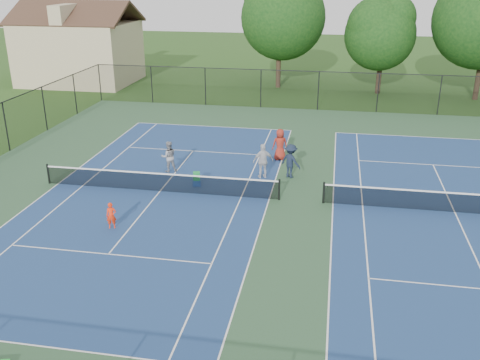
% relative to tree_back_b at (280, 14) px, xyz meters
% --- Properties ---
extents(ground, '(140.00, 140.00, 0.00)m').
position_rel_tree_back_b_xyz_m(ground, '(4.00, -26.00, -6.60)').
color(ground, '#234716').
rests_on(ground, ground).
extents(court_pad, '(36.00, 36.00, 0.01)m').
position_rel_tree_back_b_xyz_m(court_pad, '(4.00, -26.00, -6.59)').
color(court_pad, '#305530').
rests_on(court_pad, ground).
extents(tennis_court_left, '(12.00, 23.83, 1.07)m').
position_rel_tree_back_b_xyz_m(tennis_court_left, '(-3.00, -26.00, -6.50)').
color(tennis_court_left, navy).
rests_on(tennis_court_left, ground).
extents(tennis_court_right, '(12.00, 23.83, 1.07)m').
position_rel_tree_back_b_xyz_m(tennis_court_right, '(11.00, -26.00, -6.50)').
color(tennis_court_right, navy).
rests_on(tennis_court_right, ground).
extents(perimeter_fence, '(36.08, 36.08, 3.02)m').
position_rel_tree_back_b_xyz_m(perimeter_fence, '(4.00, -26.00, -4.99)').
color(perimeter_fence, black).
rests_on(perimeter_fence, ground).
extents(tree_back_b, '(7.60, 7.60, 10.03)m').
position_rel_tree_back_b_xyz_m(tree_back_b, '(0.00, 0.00, 0.00)').
color(tree_back_b, '#2D2116').
rests_on(tree_back_b, ground).
extents(tree_back_c, '(6.00, 6.00, 8.40)m').
position_rel_tree_back_b_xyz_m(tree_back_c, '(9.00, -1.00, -1.11)').
color(tree_back_c, '#2D2116').
rests_on(tree_back_c, ground).
extents(clapboard_house, '(10.80, 8.10, 7.65)m').
position_rel_tree_back_b_xyz_m(clapboard_house, '(-19.00, -1.00, -3.50)').
color(clapboard_house, tan).
rests_on(clapboard_house, ground).
extents(child_player, '(0.49, 0.40, 1.16)m').
position_rel_tree_back_b_xyz_m(child_player, '(-3.75, -30.22, -6.02)').
color(child_player, '#FF3210').
rests_on(child_player, ground).
extents(instructor, '(1.03, 0.94, 1.72)m').
position_rel_tree_back_b_xyz_m(instructor, '(-3.37, -23.21, -5.74)').
color(instructor, gray).
rests_on(instructor, ground).
extents(bystander_a, '(1.18, 0.83, 1.86)m').
position_rel_tree_back_b_xyz_m(bystander_a, '(1.79, -23.23, -5.66)').
color(bystander_a, silver).
rests_on(bystander_a, ground).
extents(bystander_b, '(1.36, 1.21, 1.83)m').
position_rel_tree_back_b_xyz_m(bystander_b, '(3.21, -22.91, -5.68)').
color(bystander_b, '#172133').
rests_on(bystander_b, ground).
extents(bystander_c, '(1.04, 0.86, 1.83)m').
position_rel_tree_back_b_xyz_m(bystander_c, '(2.35, -20.21, -5.68)').
color(bystander_c, maroon).
rests_on(bystander_c, ground).
extents(ball_crate, '(0.46, 0.40, 0.32)m').
position_rel_tree_back_b_xyz_m(ball_crate, '(-1.38, -24.93, -6.44)').
color(ball_crate, '#16469B').
rests_on(ball_crate, ground).
extents(ball_hopper, '(0.40, 0.36, 0.42)m').
position_rel_tree_back_b_xyz_m(ball_hopper, '(-1.38, -24.93, -6.07)').
color(ball_hopper, green).
rests_on(ball_hopper, ball_crate).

